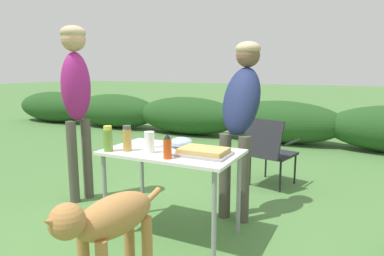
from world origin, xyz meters
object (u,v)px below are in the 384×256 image
object	(u,v)px
food_tray	(203,152)
hot_sauce_bottle	(167,147)
dog	(109,226)
camp_chair_green_behind_table	(269,149)
mixing_bowl	(181,142)
paper_cup_stack	(149,142)
relish_jar	(108,139)
spice_jar	(127,139)
standing_person_in_olive_jacket	(241,107)
standing_person_with_beanie	(76,89)
folding_table	(172,160)
plate_stack	(154,145)

from	to	relation	value
food_tray	hot_sauce_bottle	world-z (taller)	hot_sauce_bottle
dog	camp_chair_green_behind_table	xyz separation A→B (m)	(0.28, 2.55, -0.06)
mixing_bowl	dog	bearing A→B (deg)	-82.95
hot_sauce_bottle	camp_chair_green_behind_table	bearing A→B (deg)	79.58
hot_sauce_bottle	paper_cup_stack	bearing A→B (deg)	157.43
relish_jar	spice_jar	bearing A→B (deg)	31.04
dog	spice_jar	bearing A→B (deg)	-51.00
spice_jar	camp_chair_green_behind_table	xyz separation A→B (m)	(0.75, 1.74, -0.37)
food_tray	standing_person_in_olive_jacket	world-z (taller)	standing_person_in_olive_jacket
relish_jar	standing_person_in_olive_jacket	distance (m)	1.24
hot_sauce_bottle	relish_jar	bearing A→B (deg)	-178.89
mixing_bowl	standing_person_with_beanie	distance (m)	1.36
standing_person_with_beanie	dog	distance (m)	2.01
folding_table	standing_person_in_olive_jacket	distance (m)	0.84
mixing_bowl	relish_jar	size ratio (longest dim) A/B	0.97
folding_table	standing_person_in_olive_jacket	xyz separation A→B (m)	(0.37, 0.65, 0.39)
plate_stack	camp_chair_green_behind_table	size ratio (longest dim) A/B	0.25
relish_jar	hot_sauce_bottle	world-z (taller)	relish_jar
mixing_bowl	hot_sauce_bottle	distance (m)	0.39
mixing_bowl	hot_sauce_bottle	xyz separation A→B (m)	(0.08, -0.38, 0.05)
dog	camp_chair_green_behind_table	distance (m)	2.57
mixing_bowl	hot_sauce_bottle	bearing A→B (deg)	-77.37
folding_table	paper_cup_stack	distance (m)	0.25
folding_table	plate_stack	size ratio (longest dim) A/B	5.27
plate_stack	standing_person_in_olive_jacket	size ratio (longest dim) A/B	0.13
hot_sauce_bottle	standing_person_with_beanie	world-z (taller)	standing_person_with_beanie
plate_stack	spice_jar	distance (m)	0.28
relish_jar	standing_person_in_olive_jacket	world-z (taller)	standing_person_in_olive_jacket
food_tray	mixing_bowl	distance (m)	0.33
hot_sauce_bottle	spice_jar	distance (m)	0.42
plate_stack	hot_sauce_bottle	size ratio (longest dim) A/B	1.10
relish_jar	dog	bearing A→B (deg)	-50.41
hot_sauce_bottle	camp_chair_green_behind_table	world-z (taller)	hot_sauce_bottle
plate_stack	dog	distance (m)	1.14
standing_person_with_beanie	dog	size ratio (longest dim) A/B	2.18
relish_jar	paper_cup_stack	bearing A→B (deg)	17.02
hot_sauce_bottle	standing_person_with_beanie	size ratio (longest dim) A/B	0.10
spice_jar	standing_person_in_olive_jacket	distance (m)	1.09
folding_table	plate_stack	xyz separation A→B (m)	(-0.23, 0.08, 0.09)
folding_table	relish_jar	xyz separation A→B (m)	(-0.46, -0.24, 0.18)
food_tray	relish_jar	size ratio (longest dim) A/B	1.97
standing_person_in_olive_jacket	dog	world-z (taller)	standing_person_in_olive_jacket
food_tray	standing_person_in_olive_jacket	size ratio (longest dim) A/B	0.25
folding_table	camp_chair_green_behind_table	xyz separation A→B (m)	(0.43, 1.58, -0.20)
folding_table	food_tray	bearing A→B (deg)	-4.37
plate_stack	camp_chair_green_behind_table	distance (m)	1.66
folding_table	dog	distance (m)	0.99
folding_table	mixing_bowl	xyz separation A→B (m)	(0.01, 0.14, 0.12)
spice_jar	camp_chair_green_behind_table	distance (m)	1.93
spice_jar	standing_person_with_beanie	world-z (taller)	standing_person_with_beanie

